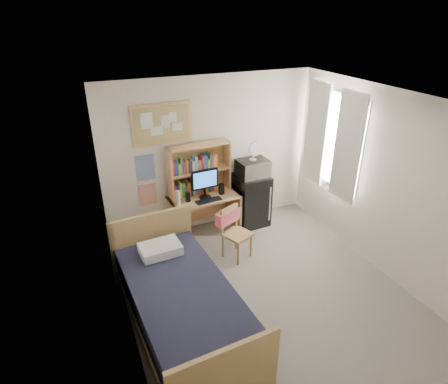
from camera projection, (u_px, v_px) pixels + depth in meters
name	position (u px, v px, depth m)	size (l,w,h in m)	color
floor	(268.00, 295.00, 5.08)	(3.60, 4.20, 0.02)	gray
ceiling	(280.00, 103.00, 3.93)	(3.60, 4.20, 0.02)	silver
wall_back	(210.00, 155.00, 6.24)	(3.60, 0.04, 2.60)	white
wall_front	(415.00, 338.00, 2.77)	(3.60, 0.04, 2.60)	white
wall_left	(122.00, 245.00, 3.87)	(0.04, 4.20, 2.60)	white
wall_right	(387.00, 186.00, 5.14)	(0.04, 4.20, 2.60)	white
window_unit	(332.00, 140.00, 5.98)	(0.10, 1.40, 1.70)	white
curtain_left	(347.00, 148.00, 5.64)	(0.04, 0.55, 1.70)	white
curtain_right	(316.00, 133.00, 6.30)	(0.04, 0.55, 1.70)	white
bulletin_board	(162.00, 124.00, 5.67)	(0.94, 0.03, 0.64)	tan
poster_wave	(145.00, 168.00, 5.86)	(0.30, 0.01, 0.42)	#284CA2
poster_japan	(148.00, 194.00, 6.07)	(0.28, 0.01, 0.36)	red
desk	(204.00, 215.00, 6.31)	(1.15, 0.57, 0.72)	#DFA96D
desk_chair	(237.00, 234.00, 5.69)	(0.41, 0.41, 0.82)	tan
mini_fridge	(251.00, 200.00, 6.59)	(0.54, 0.54, 0.92)	black
bed	(182.00, 307.00, 4.44)	(1.11, 2.23, 0.61)	black
hutch	(199.00, 169.00, 6.09)	(1.04, 0.26, 0.85)	#DFA96D
monitor	(205.00, 184.00, 6.00)	(0.45, 0.04, 0.48)	black
keyboard	(209.00, 201.00, 5.99)	(0.43, 0.14, 0.02)	black
speaker_left	(188.00, 197.00, 5.95)	(0.07, 0.07, 0.16)	black
speaker_right	(222.00, 189.00, 6.19)	(0.08, 0.08, 0.19)	black
water_bottle	(178.00, 198.00, 5.83)	(0.07, 0.07, 0.24)	white
hoodie	(228.00, 217.00, 5.71)	(0.43, 0.13, 0.21)	#ED5A70
microwave	(253.00, 168.00, 6.31)	(0.51, 0.38, 0.29)	#BCBCC1
desk_fan	(253.00, 151.00, 6.17)	(0.24, 0.24, 0.30)	white
pillow	(160.00, 249.00, 4.88)	(0.52, 0.36, 0.13)	white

